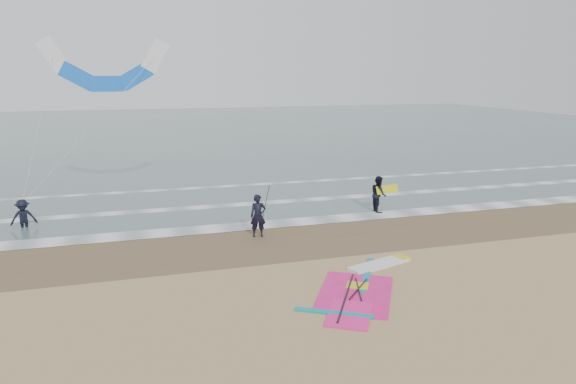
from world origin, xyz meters
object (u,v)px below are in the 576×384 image
object	(u,v)px
person_standing	(258,216)
windsurf_rig	(364,285)
person_walking	(378,194)
person_wading	(23,210)
surf_kite	(106,70)

from	to	relation	value
person_standing	windsurf_rig	bearing A→B (deg)	-64.13
windsurf_rig	person_standing	bearing A→B (deg)	109.53
person_walking	person_wading	distance (m)	15.96
person_walking	surf_kite	xyz separation A→B (m)	(-12.22, 5.83, 5.82)
windsurf_rig	person_wading	size ratio (longest dim) A/B	3.19
windsurf_rig	surf_kite	world-z (taller)	surf_kite
windsurf_rig	surf_kite	xyz separation A→B (m)	(-7.86, 13.83, 6.66)
person_standing	person_wading	world-z (taller)	person_standing
person_wading	surf_kite	distance (m)	8.02
person_standing	surf_kite	distance (m)	11.47
surf_kite	person_standing	bearing A→B (deg)	-54.15
person_standing	person_wading	size ratio (longest dim) A/B	1.08
person_standing	surf_kite	xyz separation A→B (m)	(-5.79, 8.02, 5.81)
person_wading	surf_kite	world-z (taller)	surf_kite
person_walking	person_standing	bearing A→B (deg)	115.30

